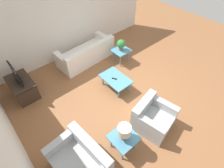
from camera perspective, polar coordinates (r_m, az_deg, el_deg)
ground_plane at (r=5.49m, az=3.58°, el=-3.90°), size 14.00×14.00×0.00m
wall_back at (r=3.78m, az=-32.44°, el=-13.31°), size 7.20×0.12×2.70m
wall_right at (r=6.71m, az=-15.18°, el=19.41°), size 0.12×7.20×2.70m
sofa at (r=6.66m, az=-8.30°, el=9.60°), size 1.01×2.18×0.77m
armchair at (r=4.74m, az=13.02°, el=-10.66°), size 1.05×1.06×0.79m
loveseat at (r=4.19m, az=-10.19°, el=-23.63°), size 1.33×0.99×0.79m
coffee_table at (r=5.46m, az=1.17°, el=1.55°), size 0.97×0.63×0.42m
side_table_plant at (r=6.48m, az=2.88°, el=10.58°), size 0.59×0.59×0.52m
side_table_lamp at (r=4.19m, az=3.77°, el=-17.36°), size 0.59×0.59×0.52m
tv_stand_chest at (r=5.97m, az=-27.19°, el=-0.96°), size 1.01×0.63×0.57m
television at (r=5.64m, az=-29.02°, el=2.77°), size 0.75×0.16×0.56m
potted_plant at (r=6.31m, az=2.99°, el=12.84°), size 0.30×0.30×0.40m
table_lamp at (r=3.89m, az=4.02°, el=-15.12°), size 0.30×0.30×0.43m
remote_control at (r=5.40m, az=0.80°, el=1.76°), size 0.16×0.11×0.02m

